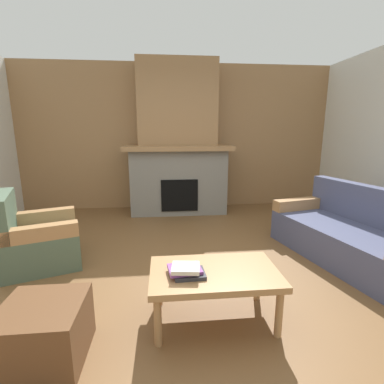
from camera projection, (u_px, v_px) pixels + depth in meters
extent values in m
plane|color=brown|center=(192.00, 283.00, 2.83)|extent=(9.00, 9.00, 0.00)
cube|color=#997047|center=(177.00, 138.00, 5.45)|extent=(6.00, 0.12, 2.70)
cube|color=gray|center=(178.00, 181.00, 5.22)|extent=(1.70, 0.70, 1.15)
cube|color=black|center=(179.00, 195.00, 4.94)|extent=(0.64, 0.08, 0.56)
cube|color=#997047|center=(178.00, 148.00, 5.04)|extent=(1.90, 0.82, 0.08)
cube|color=#997047|center=(177.00, 103.00, 5.01)|extent=(1.40, 0.50, 1.47)
cube|color=#474C6B|center=(347.00, 244.00, 3.30)|extent=(1.23, 1.94, 0.40)
cube|color=#474C6B|center=(373.00, 206.00, 3.31)|extent=(0.57, 1.79, 0.45)
cube|color=#A87A4C|center=(301.00, 204.00, 4.00)|extent=(0.85, 0.35, 0.15)
cube|color=#4C604C|center=(42.00, 247.00, 3.20)|extent=(0.97, 0.97, 0.40)
cube|color=#4C604C|center=(5.00, 215.00, 2.97)|extent=(0.39, 0.76, 0.45)
cube|color=#A87A4C|center=(38.00, 233.00, 2.86)|extent=(0.76, 0.39, 0.15)
cube|color=#A87A4C|center=(41.00, 217.00, 3.41)|extent=(0.76, 0.39, 0.15)
cube|color=#A87A4C|center=(214.00, 273.00, 2.20)|extent=(1.00, 0.60, 0.05)
cylinder|color=#A87A4C|center=(158.00, 322.00, 1.97)|extent=(0.06, 0.06, 0.38)
cylinder|color=#A87A4C|center=(279.00, 314.00, 2.06)|extent=(0.06, 0.06, 0.38)
cylinder|color=#A87A4C|center=(159.00, 285.00, 2.44)|extent=(0.06, 0.06, 0.38)
cylinder|color=#A87A4C|center=(258.00, 280.00, 2.52)|extent=(0.06, 0.06, 0.38)
cube|color=brown|center=(44.00, 333.00, 1.85)|extent=(0.52, 0.52, 0.40)
cube|color=#2D2D33|center=(189.00, 274.00, 2.12)|extent=(0.24, 0.20, 0.03)
cube|color=#7A3D84|center=(185.00, 269.00, 2.13)|extent=(0.27, 0.22, 0.02)
cube|color=beige|center=(186.00, 268.00, 2.09)|extent=(0.23, 0.20, 0.03)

